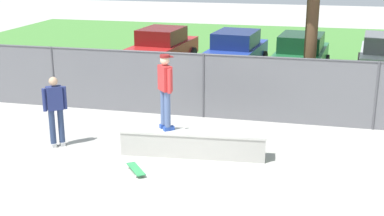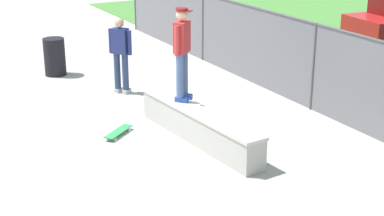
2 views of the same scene
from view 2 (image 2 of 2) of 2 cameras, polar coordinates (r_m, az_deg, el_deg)
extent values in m
plane|color=#ADAAA3|center=(11.01, -8.07, -4.11)|extent=(80.00, 80.00, 0.00)
cube|color=#A8A59E|center=(11.20, 0.65, -1.90)|extent=(3.52, 0.74, 0.57)
cube|color=beige|center=(11.09, 0.65, -0.37)|extent=(3.56, 0.78, 0.06)
cube|color=#2647A5|center=(11.72, -0.62, 1.15)|extent=(0.27, 0.25, 0.10)
cube|color=#2647A5|center=(11.52, -1.02, 0.83)|extent=(0.27, 0.25, 0.10)
cylinder|color=#475B89|center=(11.58, -0.77, 3.47)|extent=(0.15, 0.15, 0.88)
cylinder|color=#475B89|center=(11.39, -1.18, 3.18)|extent=(0.15, 0.15, 0.88)
cube|color=red|center=(11.30, -0.99, 6.93)|extent=(0.41, 0.43, 0.60)
cylinder|color=red|center=(11.53, -0.53, 7.09)|extent=(0.10, 0.10, 0.58)
cylinder|color=red|center=(11.08, -1.47, 6.56)|extent=(0.10, 0.10, 0.58)
sphere|color=beige|center=(11.21, -1.01, 9.07)|extent=(0.22, 0.22, 0.22)
cylinder|color=maroon|center=(11.20, -1.01, 9.58)|extent=(0.23, 0.23, 0.06)
cube|color=maroon|center=(11.15, -0.38, 9.41)|extent=(0.22, 0.23, 0.02)
cube|color=#2D8C4C|center=(11.66, -7.18, -2.28)|extent=(0.65, 0.76, 0.02)
cube|color=#B2B2B7|center=(11.45, -7.87, -2.82)|extent=(0.15, 0.13, 0.02)
cube|color=#B2B2B7|center=(11.88, -6.52, -1.91)|extent=(0.15, 0.13, 0.02)
cylinder|color=silver|center=(11.51, -8.22, -2.91)|extent=(0.06, 0.06, 0.05)
cylinder|color=silver|center=(11.42, -7.49, -3.05)|extent=(0.06, 0.06, 0.05)
cylinder|color=silver|center=(11.93, -6.86, -2.01)|extent=(0.06, 0.06, 0.05)
cylinder|color=silver|center=(11.85, -6.15, -2.13)|extent=(0.06, 0.06, 0.05)
cylinder|color=#4C4C51|center=(21.18, -5.55, 10.20)|extent=(0.07, 0.07, 1.94)
cylinder|color=#4C4C51|center=(16.89, 1.08, 7.90)|extent=(0.07, 0.07, 1.94)
cylinder|color=#4C4C51|center=(13.01, 11.76, 3.93)|extent=(0.07, 0.07, 1.94)
cylinder|color=#4C4C51|center=(12.79, 12.05, 7.99)|extent=(19.44, 0.05, 0.05)
cube|color=slate|center=(13.01, 11.76, 3.93)|extent=(19.44, 0.01, 1.94)
cylinder|color=black|center=(19.84, 16.04, 6.98)|extent=(0.28, 0.66, 0.64)
cube|color=beige|center=(14.30, -7.14, 1.76)|extent=(0.25, 0.27, 0.10)
cube|color=beige|center=(14.19, -6.37, 1.66)|extent=(0.25, 0.27, 0.10)
cylinder|color=navy|center=(14.13, -7.29, 3.62)|extent=(0.15, 0.15, 0.88)
cylinder|color=navy|center=(14.03, -6.51, 3.53)|extent=(0.15, 0.15, 0.88)
cube|color=navy|center=(13.90, -7.02, 6.50)|extent=(0.43, 0.41, 0.60)
cylinder|color=navy|center=(14.03, -7.91, 6.50)|extent=(0.10, 0.10, 0.58)
cylinder|color=navy|center=(13.78, -6.11, 6.34)|extent=(0.10, 0.10, 0.58)
sphere|color=tan|center=(13.81, -7.10, 8.24)|extent=(0.22, 0.22, 0.22)
cylinder|color=black|center=(15.91, -13.23, 4.88)|extent=(0.56, 0.56, 0.99)
camera|label=1|loc=(9.02, -75.33, 7.90)|focal=48.62mm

